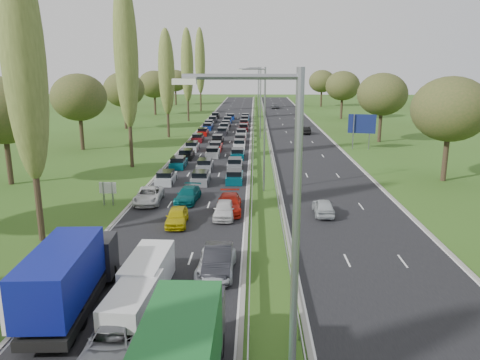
{
  "coord_description": "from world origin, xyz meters",
  "views": [
    {
      "loc": [
        3.57,
        -1.87,
        12.0
      ],
      "look_at": [
        2.19,
        41.38,
        1.5
      ],
      "focal_mm": 35.0,
      "sensor_mm": 36.0,
      "label": 1
    }
  ],
  "objects_px": {
    "white_van_front": "(134,304)",
    "info_sign": "(108,190)",
    "blue_lorry": "(70,276)",
    "direction_sign": "(362,125)",
    "white_van_rear": "(149,271)",
    "near_car_2": "(149,195)"
  },
  "relations": [
    {
      "from": "white_van_front",
      "to": "info_sign",
      "type": "xyz_separation_m",
      "value": [
        -7.26,
        19.44,
        0.4
      ]
    },
    {
      "from": "blue_lorry",
      "to": "direction_sign",
      "type": "relative_size",
      "value": 1.67
    },
    {
      "from": "white_van_rear",
      "to": "info_sign",
      "type": "relative_size",
      "value": 2.37
    },
    {
      "from": "white_van_front",
      "to": "near_car_2",
      "type": "bearing_deg",
      "value": 104.46
    },
    {
      "from": "blue_lorry",
      "to": "direction_sign",
      "type": "bearing_deg",
      "value": 59.29
    },
    {
      "from": "near_car_2",
      "to": "white_van_front",
      "type": "distance_m",
      "value": 20.63
    },
    {
      "from": "blue_lorry",
      "to": "white_van_front",
      "type": "bearing_deg",
      "value": -19.31
    },
    {
      "from": "direction_sign",
      "to": "white_van_rear",
      "type": "bearing_deg",
      "value": -115.26
    },
    {
      "from": "direction_sign",
      "to": "near_car_2",
      "type": "bearing_deg",
      "value": -130.99
    },
    {
      "from": "near_car_2",
      "to": "white_van_rear",
      "type": "relative_size",
      "value": 0.99
    },
    {
      "from": "white_van_front",
      "to": "white_van_rear",
      "type": "distance_m",
      "value": 3.65
    },
    {
      "from": "near_car_2",
      "to": "white_van_rear",
      "type": "bearing_deg",
      "value": -79.84
    },
    {
      "from": "white_van_rear",
      "to": "info_sign",
      "type": "bearing_deg",
      "value": 116.53
    },
    {
      "from": "white_van_front",
      "to": "info_sign",
      "type": "bearing_deg",
      "value": 114.21
    },
    {
      "from": "near_car_2",
      "to": "white_van_front",
      "type": "xyz_separation_m",
      "value": [
        3.84,
        -20.27,
        0.27
      ]
    },
    {
      "from": "white_van_rear",
      "to": "direction_sign",
      "type": "height_order",
      "value": "direction_sign"
    },
    {
      "from": "blue_lorry",
      "to": "white_van_rear",
      "type": "bearing_deg",
      "value": 35.43
    },
    {
      "from": "white_van_front",
      "to": "blue_lorry",
      "type": "bearing_deg",
      "value": 167.92
    },
    {
      "from": "white_van_rear",
      "to": "info_sign",
      "type": "height_order",
      "value": "info_sign"
    },
    {
      "from": "near_car_2",
      "to": "info_sign",
      "type": "xyz_separation_m",
      "value": [
        -3.42,
        -0.82,
        0.67
      ]
    },
    {
      "from": "near_car_2",
      "to": "direction_sign",
      "type": "distance_m",
      "value": 38.8
    },
    {
      "from": "info_sign",
      "to": "blue_lorry",
      "type": "bearing_deg",
      "value": -78.21
    }
  ]
}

